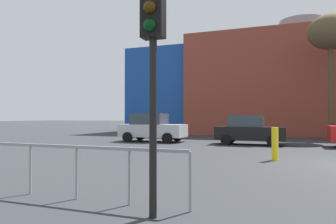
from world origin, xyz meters
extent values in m
cube|color=brown|center=(-1.11, 21.46, 4.45)|extent=(19.63, 13.30, 8.90)
cube|color=#19479E|center=(-14.03, 21.46, 4.11)|extent=(6.21, 11.97, 8.21)
cylinder|color=slate|center=(-1.11, 21.46, 9.90)|extent=(4.00, 4.00, 2.00)
cube|color=silver|center=(-10.37, 6.83, 0.71)|extent=(4.13, 1.77, 0.79)
cube|color=#333D47|center=(-10.61, 6.83, 1.44)|extent=(2.06, 1.57, 0.69)
cylinder|color=black|center=(-9.04, 7.73, 0.31)|extent=(0.63, 0.22, 0.63)
cylinder|color=black|center=(-9.04, 5.93, 0.31)|extent=(0.63, 0.22, 0.63)
cylinder|color=black|center=(-11.69, 7.73, 0.31)|extent=(0.63, 0.22, 0.63)
cylinder|color=black|center=(-11.69, 5.93, 0.31)|extent=(0.63, 0.22, 0.63)
cube|color=black|center=(-4.35, 6.83, 0.65)|extent=(3.82, 1.64, 0.73)
cube|color=#333D47|center=(-4.57, 6.83, 1.34)|extent=(1.91, 1.45, 0.64)
cylinder|color=black|center=(-3.12, 7.67, 0.29)|extent=(0.58, 0.20, 0.58)
cylinder|color=black|center=(-3.12, 5.99, 0.29)|extent=(0.58, 0.20, 0.58)
cylinder|color=black|center=(-5.57, 7.67, 0.29)|extent=(0.58, 0.20, 0.58)
cylinder|color=black|center=(-5.57, 5.99, 0.29)|extent=(0.58, 0.20, 0.58)
cylinder|color=black|center=(-4.32, -7.01, 1.41)|extent=(0.12, 0.12, 2.82)
cube|color=black|center=(-4.32, -7.01, 3.27)|extent=(0.37, 0.25, 0.90)
sphere|color=#3C2905|center=(-4.32, -7.15, 3.27)|extent=(0.20, 0.20, 0.20)
sphere|color=black|center=(-4.32, -7.15, 2.99)|extent=(0.20, 0.20, 0.20)
cylinder|color=brown|center=(0.37, 12.07, 3.25)|extent=(0.35, 0.35, 6.50)
ellipsoid|color=brown|center=(0.37, 12.07, 7.30)|extent=(2.94, 2.94, 2.35)
cylinder|color=yellow|center=(-2.78, 0.54, 0.60)|extent=(0.24, 0.24, 1.19)
cube|color=gray|center=(-6.13, -6.51, 1.00)|extent=(4.55, 0.06, 0.06)
cylinder|color=gray|center=(-7.27, -6.51, 0.50)|extent=(0.05, 0.05, 1.00)
cylinder|color=gray|center=(-6.13, -6.51, 0.50)|extent=(0.05, 0.05, 1.00)
cylinder|color=gray|center=(-5.00, -6.51, 0.50)|extent=(0.05, 0.05, 1.00)
cylinder|color=gray|center=(-3.86, -6.51, 0.50)|extent=(0.05, 0.05, 1.00)
camera|label=1|loc=(-2.34, -11.56, 1.58)|focal=33.75mm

